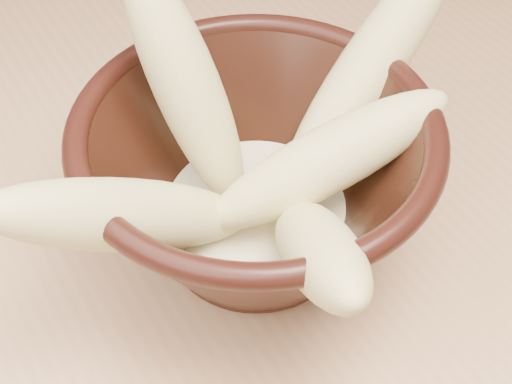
{
  "coord_description": "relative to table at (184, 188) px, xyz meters",
  "views": [
    {
      "loc": [
        -0.17,
        -0.42,
        1.16
      ],
      "look_at": [
        -0.01,
        -0.15,
        0.81
      ],
      "focal_mm": 50.0,
      "sensor_mm": 36.0,
      "label": 1
    }
  ],
  "objects": [
    {
      "name": "milk_puddle",
      "position": [
        -0.01,
        -0.15,
        0.12
      ],
      "size": [
        0.13,
        0.13,
        0.02
      ],
      "primitive_type": "cylinder",
      "color": "beige",
      "rests_on": "bowl"
    },
    {
      "name": "banana_right",
      "position": [
        0.09,
        -0.13,
        0.19
      ],
      "size": [
        0.19,
        0.09,
        0.16
      ],
      "primitive_type": "ellipsoid",
      "rotation": [
        0.91,
        0.0,
        1.83
      ],
      "color": "#CABD77",
      "rests_on": "bowl"
    },
    {
      "name": "banana_front",
      "position": [
        -0.02,
        -0.23,
        0.17
      ],
      "size": [
        0.1,
        0.16,
        0.13
      ],
      "primitive_type": "ellipsoid",
      "rotation": [
        0.97,
        0.0,
        -0.38
      ],
      "color": "#CABD77",
      "rests_on": "bowl"
    },
    {
      "name": "banana_across",
      "position": [
        0.03,
        -0.17,
        0.18
      ],
      "size": [
        0.18,
        0.07,
        0.09
      ],
      "primitive_type": "ellipsoid",
      "rotation": [
        1.24,
        0.0,
        1.41
      ],
      "color": "#CABD77",
      "rests_on": "bowl"
    },
    {
      "name": "banana_left",
      "position": [
        -0.1,
        -0.16,
        0.18
      ],
      "size": [
        0.18,
        0.05,
        0.14
      ],
      "primitive_type": "ellipsoid",
      "rotation": [
        0.96,
        0.0,
        -1.52
      ],
      "color": "#CABD77",
      "rests_on": "bowl"
    },
    {
      "name": "banana_upright",
      "position": [
        -0.03,
        -0.1,
        0.2
      ],
      "size": [
        0.07,
        0.13,
        0.17
      ],
      "primitive_type": "ellipsoid",
      "rotation": [
        0.48,
        0.0,
        3.41
      ],
      "color": "#CABD77",
      "rests_on": "bowl"
    },
    {
      "name": "table",
      "position": [
        0.0,
        0.0,
        0.0
      ],
      "size": [
        1.2,
        0.8,
        0.75
      ],
      "color": "tan",
      "rests_on": "ground"
    },
    {
      "name": "bowl",
      "position": [
        -0.01,
        -0.15,
        0.15
      ],
      "size": [
        0.23,
        0.23,
        0.13
      ],
      "rotation": [
        0.0,
        0.0,
        0.04
      ],
      "color": "black",
      "rests_on": "table"
    }
  ]
}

